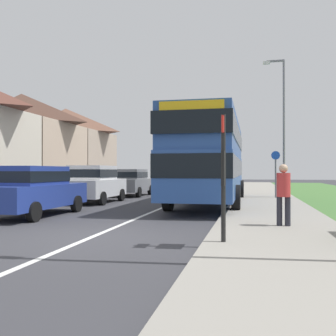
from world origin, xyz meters
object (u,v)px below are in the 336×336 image
Objects in this scene: parked_car_blue at (33,189)px; street_lamp_mid at (282,119)px; bus_stop_sign at (223,169)px; cycle_route_sign at (276,172)px; double_decker_bus at (210,156)px; parked_car_white at (94,183)px; parked_car_grey at (131,181)px; pedestrian_at_stop at (283,192)px.

street_lamp_mid reaches higher than parked_car_blue.
bus_stop_sign reaches higher than cycle_route_sign.
parked_car_white is (-5.44, -0.20, -1.19)m from double_decker_bus.
parked_car_grey is 8.43m from cycle_route_sign.
double_decker_bus is 6.77× the size of pedestrian_at_stop.
bus_stop_sign is 13.15m from cycle_route_sign.
street_lamp_mid is at bearing 26.64° from parked_car_white.
double_decker_bus is 9.71m from bus_stop_sign.
parked_car_blue is 2.73× the size of pedestrian_at_stop.
street_lamp_mid reaches higher than pedestrian_at_stop.
pedestrian_at_stop is 0.66× the size of cycle_route_sign.
bus_stop_sign is at bearing -54.58° from parked_car_white.
double_decker_bus is 2.78× the size of parked_car_white.
cycle_route_sign reaches higher than pedestrian_at_stop.
cycle_route_sign is at bearing 87.59° from pedestrian_at_stop.
parked_car_white is 10.58m from pedestrian_at_stop.
parked_car_grey is at bearing 89.85° from parked_car_blue.
bus_stop_sign is (-1.33, -2.52, 0.56)m from pedestrian_at_stop.
double_decker_bus is at bearing -131.44° from cycle_route_sign.
pedestrian_at_stop is (8.02, -6.90, 0.03)m from parked_car_white.
double_decker_bus reaches higher than cycle_route_sign.
pedestrian_at_stop is at bearing -40.70° from parked_car_white.
double_decker_bus is 2.77× the size of parked_car_grey.
double_decker_bus is 1.52× the size of street_lamp_mid.
double_decker_bus is at bearing 109.98° from pedestrian_at_stop.
street_lamp_mid is (0.38, 0.82, 2.85)m from cycle_route_sign.
parked_car_blue is at bearing -132.54° from cycle_route_sign.
parked_car_blue is at bearing -90.15° from parked_car_grey.
bus_stop_sign is (6.54, -3.98, 0.63)m from parked_car_blue.
street_lamp_mid is (0.82, 11.34, 3.30)m from pedestrian_at_stop.
parked_car_blue is at bearing -133.18° from double_decker_bus.
parked_car_grey is (0.18, 5.09, -0.07)m from parked_car_white.
parked_car_white is 1.61× the size of cycle_route_sign.
parked_car_blue is 1.12× the size of parked_car_white.
parked_car_blue is 5.44m from parked_car_white.
parked_car_white is at bearing 139.30° from pedestrian_at_stop.
parked_car_blue is 1.81× the size of cycle_route_sign.
bus_stop_sign is at bearing -97.72° from cycle_route_sign.
bus_stop_sign is (6.51, -14.51, 0.66)m from parked_car_grey.
double_decker_bus is 4.48× the size of cycle_route_sign.
parked_car_grey is at bearing 123.17° from pedestrian_at_stop.
parked_car_grey is 2.45× the size of pedestrian_at_stop.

